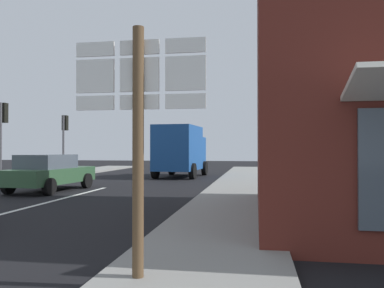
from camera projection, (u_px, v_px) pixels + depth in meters
ground_plane at (85, 193)px, 14.90m from camera, size 80.00×80.00×0.00m
sidewalk_right at (233, 201)px, 11.98m from camera, size 2.46×44.00×0.14m
lane_centre_stripe at (23, 209)px, 10.95m from camera, size 0.16×12.00×0.01m
sedan_far at (49, 172)px, 15.59m from camera, size 2.23×4.33×1.47m
delivery_truck at (181, 150)px, 23.36m from camera, size 2.76×5.13×3.05m
route_sign_post at (139, 124)px, 4.76m from camera, size 1.66×0.14×3.20m
traffic_light_near_left at (3, 125)px, 17.58m from camera, size 0.30×0.49×3.79m
traffic_light_far_left at (65, 131)px, 23.26m from camera, size 0.30×0.49×3.71m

